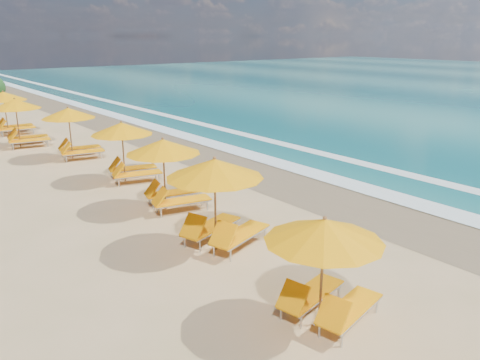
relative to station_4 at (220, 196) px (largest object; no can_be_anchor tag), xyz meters
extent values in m
plane|color=tan|center=(1.96, 1.58, -1.48)|extent=(160.00, 160.00, 0.00)
cube|color=olive|center=(5.96, 1.58, -1.47)|extent=(4.00, 160.00, 0.01)
cube|color=white|center=(7.46, 1.58, -1.45)|extent=(1.20, 160.00, 0.01)
cube|color=white|center=(10.46, 1.58, -1.46)|extent=(0.80, 160.00, 0.01)
cylinder|color=olive|center=(-0.66, -4.30, -0.34)|extent=(0.06, 0.06, 2.27)
cone|color=#FC9E05|center=(-0.66, -4.30, 0.60)|extent=(2.75, 2.75, 0.46)
sphere|color=olive|center=(-0.66, -4.30, 0.85)|extent=(0.08, 0.08, 0.08)
cylinder|color=olive|center=(-0.19, -0.06, -0.22)|extent=(0.06, 0.06, 2.53)
cone|color=#FC9E05|center=(-0.19, -0.06, 0.83)|extent=(3.24, 3.24, 0.51)
sphere|color=olive|center=(-0.19, -0.06, 1.11)|extent=(0.09, 0.09, 0.09)
cylinder|color=olive|center=(0.34, 3.59, -0.29)|extent=(0.06, 0.06, 2.38)
cone|color=#FC9E05|center=(0.34, 3.59, 0.70)|extent=(2.94, 2.94, 0.48)
sphere|color=olive|center=(0.34, 3.59, 0.96)|extent=(0.08, 0.08, 0.08)
cylinder|color=olive|center=(0.71, 7.49, -0.30)|extent=(0.06, 0.06, 2.35)
cone|color=#FC9E05|center=(0.71, 7.49, 0.67)|extent=(2.97, 2.97, 0.47)
sphere|color=olive|center=(0.71, 7.49, 0.94)|extent=(0.08, 0.08, 0.08)
cylinder|color=olive|center=(0.39, 12.51, -0.28)|extent=(0.06, 0.06, 2.39)
cone|color=#FC9E05|center=(0.39, 12.51, 0.71)|extent=(2.91, 2.91, 0.48)
sphere|color=olive|center=(0.39, 12.51, 0.97)|extent=(0.09, 0.09, 0.09)
cylinder|color=olive|center=(-0.87, 16.75, -0.24)|extent=(0.06, 0.06, 2.48)
cone|color=#FC9E05|center=(-0.87, 16.75, 0.79)|extent=(2.97, 2.97, 0.50)
sphere|color=olive|center=(-0.87, 16.75, 1.07)|extent=(0.09, 0.09, 0.09)
cylinder|color=olive|center=(-0.50, 20.71, -0.24)|extent=(0.06, 0.06, 2.49)
cone|color=#FC9E05|center=(-0.50, 20.71, 0.80)|extent=(2.84, 2.84, 0.50)
sphere|color=olive|center=(-0.50, 20.71, 1.07)|extent=(0.09, 0.09, 0.09)
camera|label=1|loc=(-7.17, -9.91, 4.14)|focal=35.81mm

